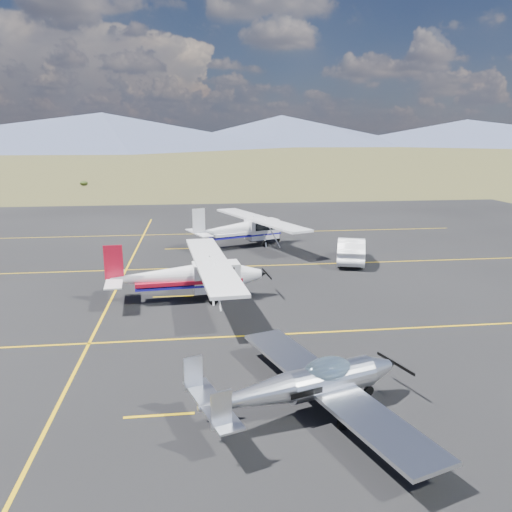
# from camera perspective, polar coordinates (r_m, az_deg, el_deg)

# --- Properties ---
(ground) EXTENTS (1600.00, 1600.00, 0.00)m
(ground) POSITION_cam_1_polar(r_m,az_deg,el_deg) (18.27, -0.66, -11.54)
(ground) COLOR #383D1C
(ground) RESTS_ON ground
(apron) EXTENTS (72.00, 72.00, 0.02)m
(apron) POSITION_cam_1_polar(r_m,az_deg,el_deg) (24.77, -2.49, -4.74)
(apron) COLOR black
(apron) RESTS_ON ground
(aircraft_low_wing) EXTENTS (6.36, 8.60, 1.88)m
(aircraft_low_wing) POSITION_cam_1_polar(r_m,az_deg,el_deg) (14.65, 5.96, -14.34)
(aircraft_low_wing) COLOR silver
(aircraft_low_wing) RESTS_ON apron
(aircraft_cessna) EXTENTS (6.80, 11.31, 2.85)m
(aircraft_cessna) POSITION_cam_1_polar(r_m,az_deg,el_deg) (24.31, -7.69, -2.08)
(aircraft_cessna) COLOR white
(aircraft_cessna) RESTS_ON apron
(aircraft_plain) EXTENTS (8.27, 11.42, 2.96)m
(aircraft_plain) POSITION_cam_1_polar(r_m,az_deg,el_deg) (36.22, -1.25, 3.23)
(aircraft_plain) COLOR white
(aircraft_plain) RESTS_ON apron
(sedan) EXTENTS (3.03, 5.04, 1.57)m
(sedan) POSITION_cam_1_polar(r_m,az_deg,el_deg) (32.05, 10.82, 0.70)
(sedan) COLOR white
(sedan) RESTS_ON apron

